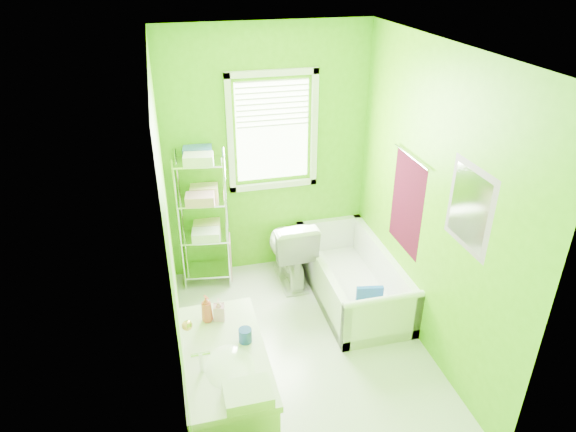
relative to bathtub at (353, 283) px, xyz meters
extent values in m
plane|color=silver|center=(-0.68, -0.61, -0.16)|extent=(2.90, 2.90, 0.00)
cube|color=#51AA08|center=(-0.68, 0.84, 1.14)|extent=(2.10, 0.04, 2.60)
cube|color=#51AA08|center=(-0.68, -2.06, 1.14)|extent=(2.10, 0.04, 2.60)
cube|color=#51AA08|center=(-1.73, -0.61, 1.14)|extent=(0.04, 2.90, 2.60)
cube|color=#51AA08|center=(0.37, -0.61, 1.14)|extent=(0.04, 2.90, 2.60)
cube|color=white|center=(-0.68, -0.61, 2.44)|extent=(2.10, 2.90, 0.04)
cube|color=white|center=(-0.63, 0.83, 1.39)|extent=(0.74, 0.01, 1.01)
cube|color=white|center=(-0.63, 0.81, 0.81)|extent=(0.92, 0.05, 0.06)
cube|color=white|center=(-0.63, 0.81, 1.97)|extent=(0.92, 0.05, 0.06)
cube|color=white|center=(-1.06, 0.81, 1.39)|extent=(0.06, 0.05, 1.22)
cube|color=white|center=(-0.20, 0.81, 1.39)|extent=(0.06, 0.05, 1.22)
cube|color=white|center=(-0.63, 0.80, 1.68)|extent=(0.72, 0.02, 0.50)
cube|color=white|center=(-1.72, -1.61, 0.84)|extent=(0.02, 0.80, 2.00)
sphere|color=gold|center=(-1.68, -1.28, 0.84)|extent=(0.07, 0.07, 0.07)
cube|color=#44071B|center=(0.36, -0.26, 0.99)|extent=(0.02, 0.58, 0.90)
cylinder|color=silver|center=(0.34, -0.26, 1.44)|extent=(0.02, 0.62, 0.02)
cube|color=#CC5972|center=(0.36, -1.16, 1.39)|extent=(0.02, 0.54, 0.64)
cube|color=white|center=(0.35, -1.16, 1.39)|extent=(0.01, 0.44, 0.54)
cube|color=white|center=(0.00, 0.04, -0.11)|extent=(0.74, 1.59, 0.11)
cube|color=white|center=(-0.34, 0.04, 0.08)|extent=(0.07, 1.59, 0.48)
cube|color=white|center=(0.33, 0.04, 0.08)|extent=(0.07, 1.59, 0.48)
cube|color=white|center=(0.00, -0.72, 0.08)|extent=(0.74, 0.07, 0.48)
cube|color=white|center=(0.00, 0.80, 0.08)|extent=(0.74, 0.07, 0.48)
cylinder|color=white|center=(0.00, -0.72, 0.31)|extent=(0.74, 0.07, 0.07)
cylinder|color=blue|center=(0.00, -0.51, -0.03)|extent=(0.36, 0.36, 0.06)
cylinder|color=yellow|center=(0.00, -0.51, 0.03)|extent=(0.34, 0.34, 0.05)
cube|color=blue|center=(0.02, -0.37, 0.09)|extent=(0.26, 0.09, 0.23)
imported|color=white|center=(-0.55, 0.45, 0.23)|extent=(0.45, 0.77, 0.78)
cube|color=white|center=(-1.46, -1.38, 0.22)|extent=(0.53, 1.05, 0.77)
cube|color=silver|center=(-1.46, -1.38, 0.63)|extent=(0.56, 1.08, 0.05)
ellipsoid|color=white|center=(-1.44, -1.53, 0.62)|extent=(0.36, 0.47, 0.13)
cylinder|color=silver|center=(-1.62, -1.53, 0.72)|extent=(0.03, 0.03, 0.16)
cylinder|color=silver|center=(-1.62, -1.53, 0.79)|extent=(0.12, 0.02, 0.02)
imported|color=#D94E40|center=(-1.53, -1.04, 0.76)|extent=(0.11, 0.11, 0.21)
imported|color=pink|center=(-1.44, -1.04, 0.74)|extent=(0.09, 0.09, 0.17)
cylinder|color=#173B9A|center=(-1.30, -1.32, 0.70)|extent=(0.09, 0.09, 0.10)
cube|color=white|center=(-1.38, -1.81, 0.69)|extent=(0.28, 0.22, 0.07)
cylinder|color=silver|center=(-1.64, 0.53, 0.57)|extent=(0.02, 0.02, 1.46)
cylinder|color=silver|center=(-1.60, 0.81, 0.57)|extent=(0.02, 0.02, 1.46)
cylinder|color=silver|center=(-1.18, 0.46, 0.57)|extent=(0.02, 0.02, 1.46)
cylinder|color=silver|center=(-1.14, 0.74, 0.57)|extent=(0.02, 0.02, 1.46)
cube|color=silver|center=(-1.39, 0.63, -0.03)|extent=(0.52, 0.37, 0.02)
cube|color=silver|center=(-1.39, 0.63, 0.38)|extent=(0.52, 0.37, 0.02)
cube|color=silver|center=(-1.39, 0.63, 0.80)|extent=(0.52, 0.37, 0.02)
cube|color=silver|center=(-1.39, 0.63, 1.21)|extent=(0.52, 0.37, 0.02)
cube|color=white|center=(-1.40, 0.54, 1.27)|extent=(0.30, 0.22, 0.10)
cube|color=#336BB9|center=(-1.39, 0.74, 1.27)|extent=(0.30, 0.22, 0.10)
cube|color=pink|center=(-1.42, 0.54, 0.86)|extent=(0.30, 0.22, 0.10)
cube|color=beige|center=(-1.36, 0.74, 0.86)|extent=(0.30, 0.22, 0.10)
cube|color=white|center=(-1.39, 0.56, 0.44)|extent=(0.30, 0.22, 0.10)
cube|color=beige|center=(-1.36, 0.75, 0.44)|extent=(0.30, 0.22, 0.10)
cube|color=pink|center=(-1.15, 0.60, 0.12)|extent=(0.06, 0.26, 0.46)
camera|label=1|loc=(-1.68, -3.99, 3.03)|focal=32.00mm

